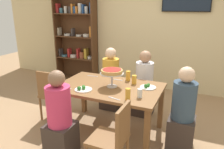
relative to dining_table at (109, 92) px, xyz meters
name	(u,v)px	position (x,y,z in m)	size (l,w,h in m)	color
ground_plane	(109,131)	(0.00, 0.00, -0.65)	(12.00, 12.00, 0.00)	#9E7A56
rear_partition	(149,27)	(0.00, 2.20, 0.75)	(8.00, 0.12, 2.80)	beige
dining_table	(109,92)	(0.00, 0.00, 0.00)	(1.50, 0.95, 0.74)	brown
bookshelf	(76,35)	(-1.81, 2.02, 0.49)	(1.10, 0.30, 2.21)	#4C2D19
diner_far_left	(111,83)	(-0.32, 0.77, -0.16)	(0.34, 0.34, 1.15)	#382D28
diner_near_left	(60,121)	(-0.33, -0.76, -0.16)	(0.34, 0.34, 1.15)	#382D28
diner_far_right	(144,88)	(0.32, 0.76, -0.16)	(0.34, 0.34, 1.15)	#382D28
diner_head_east	(182,115)	(1.05, 0.00, -0.16)	(0.34, 0.34, 1.15)	#382D28
chair_near_right	(114,136)	(0.41, -0.79, -0.16)	(0.40, 0.40, 0.87)	brown
chair_head_west	(52,93)	(-1.02, -0.04, -0.16)	(0.40, 0.40, 0.87)	brown
deep_dish_pizza_stand	(112,72)	(0.04, 0.00, 0.31)	(0.34, 0.34, 0.26)	silver
salad_plate_near_diner	(148,87)	(0.53, 0.16, 0.11)	(0.23, 0.23, 0.07)	white
salad_plate_far_diner	(83,89)	(-0.27, -0.28, 0.11)	(0.24, 0.24, 0.07)	white
beer_glass_amber_tall	(128,94)	(0.41, -0.35, 0.17)	(0.06, 0.06, 0.15)	gold
beer_glass_amber_short	(134,80)	(0.30, 0.25, 0.16)	(0.07, 0.07, 0.13)	gold
beer_glass_amber_spare	(128,76)	(0.16, 0.35, 0.17)	(0.07, 0.07, 0.15)	gold
water_glass_clear_near	(140,93)	(0.52, -0.21, 0.15)	(0.06, 0.06, 0.12)	white
cutlery_fork_near	(93,76)	(-0.45, 0.32, 0.09)	(0.18, 0.02, 0.01)	silver
cutlery_knife_near	(107,77)	(-0.21, 0.38, 0.09)	(0.18, 0.02, 0.01)	silver
cutlery_fork_far	(114,98)	(0.24, -0.38, 0.09)	(0.18, 0.02, 0.01)	silver
cutlery_knife_far	(66,88)	(-0.54, -0.30, 0.09)	(0.18, 0.02, 0.01)	silver
cutlery_spare_fork	(117,80)	(0.00, 0.31, 0.09)	(0.18, 0.02, 0.01)	silver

